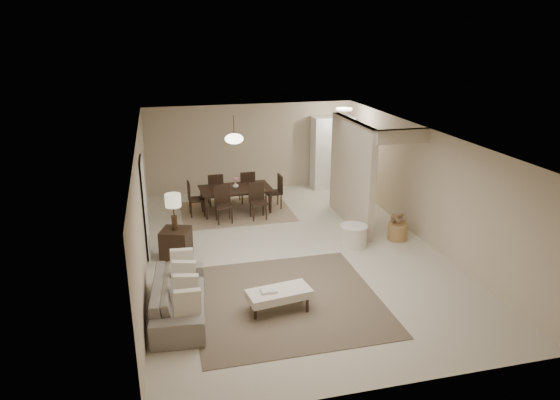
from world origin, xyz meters
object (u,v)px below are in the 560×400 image
object	(u,v)px
wicker_basket	(398,231)
side_table	(176,243)
round_pouf	(354,236)
sofa	(179,297)
ottoman_bench	(279,294)
pantry_cabinet	(332,152)
dining_table	(236,200)

from	to	relation	value
wicker_basket	side_table	bearing A→B (deg)	177.32
round_pouf	sofa	bearing A→B (deg)	-153.53
ottoman_bench	round_pouf	xyz separation A→B (m)	(2.20, 2.20, -0.07)
side_table	wicker_basket	world-z (taller)	side_table
sofa	side_table	size ratio (longest dim) A/B	3.42
sofa	side_table	world-z (taller)	same
side_table	round_pouf	distance (m)	3.78
ottoman_bench	side_table	xyz separation A→B (m)	(-1.57, 2.53, 0.00)
pantry_cabinet	round_pouf	xyz separation A→B (m)	(-0.98, -4.25, -0.82)
pantry_cabinet	round_pouf	world-z (taller)	pantry_cabinet
round_pouf	wicker_basket	xyz separation A→B (m)	(1.10, 0.10, -0.04)
wicker_basket	pantry_cabinet	bearing A→B (deg)	91.59
round_pouf	dining_table	world-z (taller)	dining_table
pantry_cabinet	dining_table	size ratio (longest dim) A/B	1.16
wicker_basket	ottoman_bench	bearing A→B (deg)	-145.10
pantry_cabinet	wicker_basket	size ratio (longest dim) A/B	4.72
wicker_basket	dining_table	xyz separation A→B (m)	(-3.24, 2.64, 0.13)
ottoman_bench	wicker_basket	distance (m)	4.02
pantry_cabinet	ottoman_bench	distance (m)	7.23
side_table	sofa	bearing A→B (deg)	-91.28
ottoman_bench	dining_table	world-z (taller)	dining_table
sofa	wicker_basket	bearing A→B (deg)	-62.96
pantry_cabinet	wicker_basket	xyz separation A→B (m)	(0.12, -4.15, -0.86)
round_pouf	dining_table	size ratio (longest dim) A/B	0.33
sofa	round_pouf	bearing A→B (deg)	-58.65
sofa	dining_table	xyz separation A→B (m)	(1.68, 4.64, 0.01)
sofa	round_pouf	xyz separation A→B (m)	(3.82, 1.90, -0.07)
round_pouf	ottoman_bench	bearing A→B (deg)	-135.02
pantry_cabinet	ottoman_bench	xyz separation A→B (m)	(-3.18, -6.45, -0.75)
sofa	wicker_basket	xyz separation A→B (m)	(4.92, 2.00, -0.12)
ottoman_bench	round_pouf	size ratio (longest dim) A/B	1.88
sofa	wicker_basket	world-z (taller)	sofa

